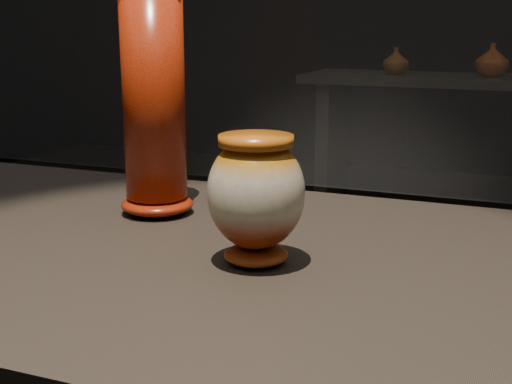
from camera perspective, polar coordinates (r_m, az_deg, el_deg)
main_vase at (r=0.96m, az=0.00°, el=-0.19°), size 0.16×0.16×0.18m
tall_vase at (r=1.21m, az=-8.17°, el=7.08°), size 0.14×0.14×0.39m
back_shelf at (r=4.39m, az=16.98°, el=5.40°), size 2.00×0.60×0.90m
back_vase_left at (r=4.37m, az=11.13°, el=10.23°), size 0.21×0.21×0.16m
back_vase_mid at (r=4.33m, az=18.38°, el=9.98°), size 0.24×0.24×0.19m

